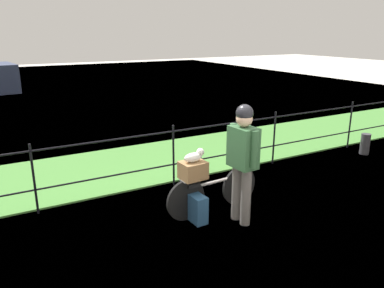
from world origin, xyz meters
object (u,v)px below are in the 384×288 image
object	(u,v)px
mooring_bollard	(365,144)
backpack_on_paving	(198,209)
bicycle_main	(212,192)
wooden_crate	(193,170)
terrier_dog	(195,156)
cyclist_person	(243,154)

from	to	relation	value
mooring_bollard	backpack_on_paving	bearing A→B (deg)	-169.50
bicycle_main	wooden_crate	bearing A→B (deg)	-176.82
backpack_on_paving	mooring_bollard	bearing A→B (deg)	97.56
wooden_crate	terrier_dog	xyz separation A→B (m)	(0.02, 0.00, 0.20)
terrier_dog	backpack_on_paving	bearing A→B (deg)	-102.00
terrier_dog	cyclist_person	size ratio (longest dim) A/B	0.19
wooden_crate	cyclist_person	bearing A→B (deg)	-38.20
terrier_dog	mooring_bollard	world-z (taller)	terrier_dog
cyclist_person	mooring_bollard	bearing A→B (deg)	15.35
bicycle_main	cyclist_person	distance (m)	0.83
bicycle_main	backpack_on_paving	world-z (taller)	bicycle_main
cyclist_person	backpack_on_paving	world-z (taller)	cyclist_person
wooden_crate	backpack_on_paving	world-z (taller)	wooden_crate
wooden_crate	backpack_on_paving	bearing A→B (deg)	-92.67
terrier_dog	cyclist_person	bearing A→B (deg)	-39.62
cyclist_person	wooden_crate	bearing A→B (deg)	141.80
bicycle_main	terrier_dog	bearing A→B (deg)	-176.82
wooden_crate	mooring_bollard	xyz separation A→B (m)	(4.73, 0.73, -0.50)
bicycle_main	mooring_bollard	size ratio (longest dim) A/B	3.44
cyclist_person	mooring_bollard	distance (m)	4.42
terrier_dog	backpack_on_paving	size ratio (longest dim) A/B	0.80
mooring_bollard	terrier_dog	bearing A→B (deg)	-171.19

